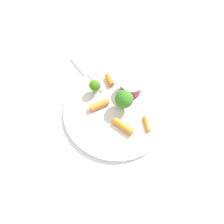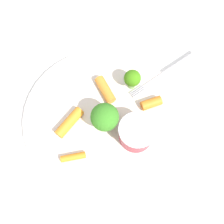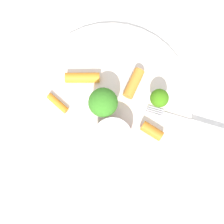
% 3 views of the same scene
% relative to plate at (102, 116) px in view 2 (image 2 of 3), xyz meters
% --- Properties ---
extents(ground_plane, '(2.40, 2.40, 0.00)m').
position_rel_plate_xyz_m(ground_plane, '(0.00, 0.00, -0.01)').
color(ground_plane, white).
extents(plate, '(0.28, 0.28, 0.01)m').
position_rel_plate_xyz_m(plate, '(0.00, 0.00, 0.00)').
color(plate, silver).
rests_on(plate, ground_plane).
extents(sauce_cup, '(0.06, 0.06, 0.04)m').
position_rel_plate_xyz_m(sauce_cup, '(0.04, -0.05, 0.03)').
color(sauce_cup, maroon).
rests_on(sauce_cup, plate).
extents(broccoli_floret_0, '(0.05, 0.05, 0.06)m').
position_rel_plate_xyz_m(broccoli_floret_0, '(-0.00, -0.02, 0.04)').
color(broccoli_floret_0, '#81BE70').
rests_on(broccoli_floret_0, plate).
extents(broccoli_floret_1, '(0.03, 0.03, 0.04)m').
position_rel_plate_xyz_m(broccoli_floret_1, '(0.07, 0.04, 0.03)').
color(broccoli_floret_1, '#7FB063').
rests_on(broccoli_floret_1, plate).
extents(carrot_stick_0, '(0.04, 0.01, 0.01)m').
position_rel_plate_xyz_m(carrot_stick_0, '(-0.07, -0.06, 0.01)').
color(carrot_stick_0, orange).
rests_on(carrot_stick_0, plate).
extents(carrot_stick_1, '(0.04, 0.02, 0.02)m').
position_rel_plate_xyz_m(carrot_stick_1, '(0.09, -0.01, 0.01)').
color(carrot_stick_1, orange).
rests_on(carrot_stick_1, plate).
extents(carrot_stick_2, '(0.03, 0.05, 0.02)m').
position_rel_plate_xyz_m(carrot_stick_2, '(0.02, 0.04, 0.01)').
color(carrot_stick_2, orange).
rests_on(carrot_stick_2, plate).
extents(carrot_stick_3, '(0.06, 0.05, 0.02)m').
position_rel_plate_xyz_m(carrot_stick_3, '(-0.06, -0.00, 0.01)').
color(carrot_stick_3, orange).
rests_on(carrot_stick_3, plate).
extents(fork, '(0.16, 0.06, 0.00)m').
position_rel_plate_xyz_m(fork, '(0.13, 0.05, 0.01)').
color(fork, silver).
rests_on(fork, plate).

